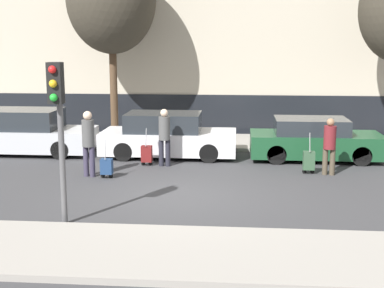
# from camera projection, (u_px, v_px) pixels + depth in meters

# --- Properties ---
(ground_plane) EXTENTS (80.00, 80.00, 0.00)m
(ground_plane) POSITION_uv_depth(u_px,v_px,m) (180.00, 196.00, 13.06)
(ground_plane) COLOR #38383A
(sidewalk_near) EXTENTS (28.00, 2.50, 0.12)m
(sidewalk_near) POSITION_uv_depth(u_px,v_px,m) (158.00, 252.00, 9.38)
(sidewalk_near) COLOR gray
(sidewalk_near) RESTS_ON ground_plane
(sidewalk_far) EXTENTS (28.00, 3.00, 0.12)m
(sidewalk_far) POSITION_uv_depth(u_px,v_px,m) (200.00, 142.00, 19.90)
(sidewalk_far) COLOR gray
(sidewalk_far) RESTS_ON ground_plane
(parked_car_0) EXTENTS (4.25, 1.91, 1.49)m
(parked_car_0) POSITION_uv_depth(u_px,v_px,m) (29.00, 133.00, 18.00)
(parked_car_0) COLOR #B7BABF
(parked_car_0) RESTS_ON ground_plane
(parked_car_1) EXTENTS (4.36, 1.84, 1.44)m
(parked_car_1) POSITION_uv_depth(u_px,v_px,m) (168.00, 136.00, 17.48)
(parked_car_1) COLOR silver
(parked_car_1) RESTS_ON ground_plane
(parked_car_2) EXTENTS (4.12, 1.78, 1.33)m
(parked_car_2) POSITION_uv_depth(u_px,v_px,m) (314.00, 140.00, 17.01)
(parked_car_2) COLOR #194728
(parked_car_2) RESTS_ON ground_plane
(pedestrian_left) EXTENTS (0.34, 0.34, 1.84)m
(pedestrian_left) POSITION_uv_depth(u_px,v_px,m) (88.00, 139.00, 14.76)
(pedestrian_left) COLOR #383347
(pedestrian_left) RESTS_ON ground_plane
(trolley_left) EXTENTS (0.34, 0.29, 1.08)m
(trolley_left) POSITION_uv_depth(u_px,v_px,m) (107.00, 167.00, 14.70)
(trolley_left) COLOR navy
(trolley_left) RESTS_ON ground_plane
(pedestrian_center) EXTENTS (0.35, 0.34, 1.74)m
(pedestrian_center) POSITION_uv_depth(u_px,v_px,m) (164.00, 134.00, 16.03)
(pedestrian_center) COLOR #23232D
(pedestrian_center) RESTS_ON ground_plane
(trolley_center) EXTENTS (0.34, 0.29, 1.15)m
(trolley_center) POSITION_uv_depth(u_px,v_px,m) (147.00, 154.00, 16.21)
(trolley_center) COLOR maroon
(trolley_center) RESTS_ON ground_plane
(pedestrian_right) EXTENTS (0.35, 0.34, 1.61)m
(pedestrian_right) POSITION_uv_depth(u_px,v_px,m) (330.00, 143.00, 14.97)
(pedestrian_right) COLOR #4C4233
(pedestrian_right) RESTS_ON ground_plane
(trolley_right) EXTENTS (0.34, 0.29, 1.19)m
(trolley_right) POSITION_uv_depth(u_px,v_px,m) (309.00, 161.00, 15.20)
(trolley_right) COLOR #335138
(trolley_right) RESTS_ON ground_plane
(traffic_light) EXTENTS (0.28, 0.47, 3.31)m
(traffic_light) POSITION_uv_depth(u_px,v_px,m) (58.00, 110.00, 10.48)
(traffic_light) COLOR #515154
(traffic_light) RESTS_ON ground_plane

